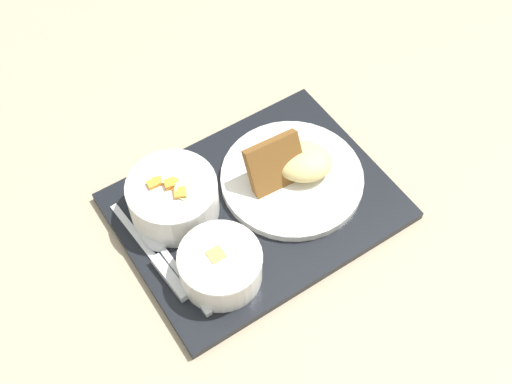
{
  "coord_description": "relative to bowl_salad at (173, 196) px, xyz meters",
  "views": [
    {
      "loc": [
        -0.31,
        -0.41,
        0.79
      ],
      "look_at": [
        0.0,
        0.0,
        0.04
      ],
      "focal_mm": 45.0,
      "sensor_mm": 36.0,
      "label": 1
    }
  ],
  "objects": [
    {
      "name": "spoon",
      "position": [
        -0.05,
        -0.05,
        -0.03
      ],
      "size": [
        0.03,
        0.17,
        0.01
      ],
      "rotation": [
        0.0,
        0.0,
        1.54
      ],
      "color": "silver",
      "rests_on": "serving_tray"
    },
    {
      "name": "bowl_soup",
      "position": [
        -0.01,
        -0.13,
        -0.0
      ],
      "size": [
        0.11,
        0.11,
        0.05
      ],
      "color": "white",
      "rests_on": "serving_tray"
    },
    {
      "name": "knife",
      "position": [
        -0.07,
        -0.07,
        -0.03
      ],
      "size": [
        0.01,
        0.19,
        0.01
      ],
      "rotation": [
        0.0,
        0.0,
        1.57
      ],
      "color": "silver",
      "rests_on": "serving_tray"
    },
    {
      "name": "ground_plane",
      "position": [
        0.1,
        -0.06,
        -0.05
      ],
      "size": [
        4.0,
        4.0,
        0.0
      ],
      "primitive_type": "plane",
      "color": "tan"
    },
    {
      "name": "plate_main",
      "position": [
        0.17,
        -0.06,
        -0.02
      ],
      "size": [
        0.21,
        0.21,
        0.08
      ],
      "color": "white",
      "rests_on": "serving_tray"
    },
    {
      "name": "bowl_salad",
      "position": [
        0.0,
        0.0,
        0.0
      ],
      "size": [
        0.13,
        0.13,
        0.07
      ],
      "color": "white",
      "rests_on": "serving_tray"
    },
    {
      "name": "serving_tray",
      "position": [
        0.1,
        -0.06,
        -0.04
      ],
      "size": [
        0.41,
        0.32,
        0.01
      ],
      "color": "black",
      "rests_on": "ground_plane"
    }
  ]
}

